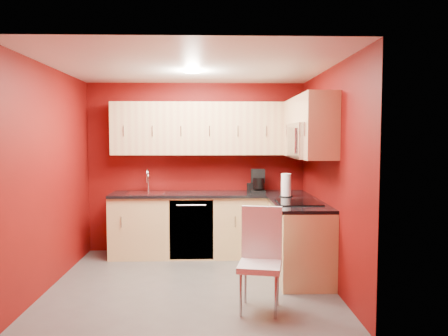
{
  "coord_description": "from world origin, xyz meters",
  "views": [
    {
      "loc": [
        0.24,
        -5.0,
        1.7
      ],
      "look_at": [
        0.39,
        0.55,
        1.31
      ],
      "focal_mm": 35.0,
      "sensor_mm": 36.0,
      "label": 1
    }
  ],
  "objects_px": {
    "napkin_holder": "(252,187)",
    "paper_towel": "(286,185)",
    "dining_chair": "(260,260)",
    "coffee_maker": "(258,181)",
    "microwave": "(309,141)",
    "sink": "(147,190)"
  },
  "relations": [
    {
      "from": "coffee_maker",
      "to": "dining_chair",
      "type": "xyz_separation_m",
      "value": [
        -0.2,
        -2.04,
        -0.57
      ]
    },
    {
      "from": "coffee_maker",
      "to": "dining_chair",
      "type": "distance_m",
      "value": 2.13
    },
    {
      "from": "napkin_holder",
      "to": "dining_chair",
      "type": "bearing_deg",
      "value": -92.98
    },
    {
      "from": "microwave",
      "to": "dining_chair",
      "type": "xyz_separation_m",
      "value": [
        -0.69,
        -1.03,
        -1.16
      ]
    },
    {
      "from": "coffee_maker",
      "to": "paper_towel",
      "type": "relative_size",
      "value": 1.08
    },
    {
      "from": "sink",
      "to": "dining_chair",
      "type": "distance_m",
      "value": 2.51
    },
    {
      "from": "coffee_maker",
      "to": "dining_chair",
      "type": "relative_size",
      "value": 0.33
    },
    {
      "from": "coffee_maker",
      "to": "paper_towel",
      "type": "bearing_deg",
      "value": -52.06
    },
    {
      "from": "microwave",
      "to": "coffee_maker",
      "type": "relative_size",
      "value": 2.29
    },
    {
      "from": "coffee_maker",
      "to": "dining_chair",
      "type": "bearing_deg",
      "value": -93.24
    },
    {
      "from": "napkin_holder",
      "to": "paper_towel",
      "type": "height_order",
      "value": "paper_towel"
    },
    {
      "from": "dining_chair",
      "to": "coffee_maker",
      "type": "bearing_deg",
      "value": 96.25
    },
    {
      "from": "paper_towel",
      "to": "dining_chair",
      "type": "xyz_separation_m",
      "value": [
        -0.52,
        -1.59,
        -0.56
      ]
    },
    {
      "from": "microwave",
      "to": "paper_towel",
      "type": "xyz_separation_m",
      "value": [
        -0.17,
        0.56,
        -0.6
      ]
    },
    {
      "from": "dining_chair",
      "to": "microwave",
      "type": "bearing_deg",
      "value": 67.83
    },
    {
      "from": "microwave",
      "to": "paper_towel",
      "type": "height_order",
      "value": "microwave"
    },
    {
      "from": "sink",
      "to": "dining_chair",
      "type": "relative_size",
      "value": 0.52
    },
    {
      "from": "microwave",
      "to": "napkin_holder",
      "type": "relative_size",
      "value": 6.09
    },
    {
      "from": "sink",
      "to": "coffee_maker",
      "type": "height_order",
      "value": "sink"
    },
    {
      "from": "sink",
      "to": "coffee_maker",
      "type": "relative_size",
      "value": 1.57
    },
    {
      "from": "paper_towel",
      "to": "coffee_maker",
      "type": "bearing_deg",
      "value": 125.69
    },
    {
      "from": "paper_towel",
      "to": "napkin_holder",
      "type": "bearing_deg",
      "value": 127.4
    }
  ]
}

